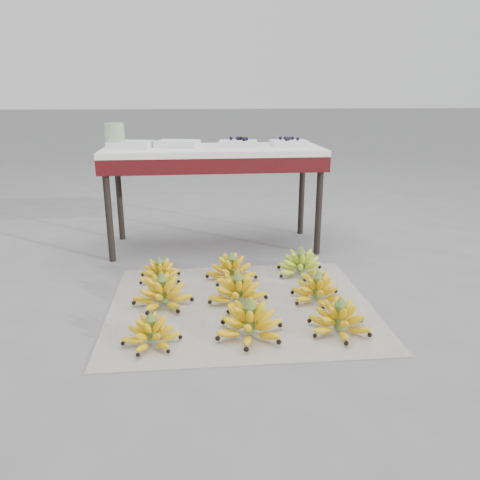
{
  "coord_description": "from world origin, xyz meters",
  "views": [
    {
      "loc": [
        -0.25,
        -2.11,
        0.98
      ],
      "look_at": [
        -0.0,
        0.17,
        0.26
      ],
      "focal_mm": 35.0,
      "sensor_mm": 36.0,
      "label": 1
    }
  ],
  "objects": [
    {
      "name": "newspaper_mat",
      "position": [
        -0.02,
        -0.06,
        0.0
      ],
      "size": [
        1.26,
        1.07,
        0.01
      ],
      "primitive_type": "cube",
      "rotation": [
        0.0,
        0.0,
        -0.01
      ],
      "color": "white",
      "rests_on": "ground"
    },
    {
      "name": "bunch_front_right",
      "position": [
        0.37,
        -0.37,
        0.06
      ],
      "size": [
        0.36,
        0.36,
        0.17
      ],
      "rotation": [
        0.0,
        0.0,
        0.42
      ],
      "color": "yellow",
      "rests_on": "newspaper_mat"
    },
    {
      "name": "bunch_back_left",
      "position": [
        -0.43,
        0.29,
        0.05
      ],
      "size": [
        0.3,
        0.3,
        0.14
      ],
      "rotation": [
        0.0,
        0.0,
        0.36
      ],
      "color": "yellow",
      "rests_on": "newspaper_mat"
    },
    {
      "name": "tray_far_left",
      "position": [
        -0.61,
        0.9,
        0.68
      ],
      "size": [
        0.29,
        0.24,
        0.04
      ],
      "color": "silver",
      "rests_on": "vendor_table"
    },
    {
      "name": "glass_jar",
      "position": [
        -0.7,
        0.9,
        0.73
      ],
      "size": [
        0.15,
        0.15,
        0.15
      ],
      "primitive_type": "cylinder",
      "rotation": [
        0.0,
        0.0,
        -0.29
      ],
      "color": "#DFF4C2",
      "rests_on": "vendor_table"
    },
    {
      "name": "bunch_mid_right",
      "position": [
        0.36,
        -0.05,
        0.06
      ],
      "size": [
        0.34,
        0.34,
        0.16
      ],
      "rotation": [
        0.0,
        0.0,
        0.35
      ],
      "color": "yellow",
      "rests_on": "newspaper_mat"
    },
    {
      "name": "bunch_back_right",
      "position": [
        0.36,
        0.3,
        0.06
      ],
      "size": [
        0.31,
        0.31,
        0.17
      ],
      "rotation": [
        0.0,
        0.0,
        0.13
      ],
      "color": "#96B52A",
      "rests_on": "newspaper_mat"
    },
    {
      "name": "ground",
      "position": [
        0.0,
        0.0,
        0.0
      ],
      "size": [
        60.0,
        60.0,
        0.0
      ],
      "primitive_type": "plane",
      "color": "#5E5E60",
      "rests_on": "ground"
    },
    {
      "name": "bunch_mid_center",
      "position": [
        -0.03,
        -0.04,
        0.06
      ],
      "size": [
        0.29,
        0.29,
        0.17
      ],
      "rotation": [
        0.0,
        0.0,
        -0.01
      ],
      "color": "yellow",
      "rests_on": "newspaper_mat"
    },
    {
      "name": "bunch_mid_left",
      "position": [
        -0.4,
        -0.02,
        0.06
      ],
      "size": [
        0.28,
        0.28,
        0.17
      ],
      "rotation": [
        0.0,
        0.0,
        -0.0
      ],
      "color": "yellow",
      "rests_on": "newspaper_mat"
    },
    {
      "name": "bunch_front_left",
      "position": [
        -0.42,
        -0.38,
        0.06
      ],
      "size": [
        0.26,
        0.26,
        0.14
      ],
      "rotation": [
        0.0,
        0.0,
        -0.1
      ],
      "color": "yellow",
      "rests_on": "newspaper_mat"
    },
    {
      "name": "bunch_front_center",
      "position": [
        -0.02,
        -0.36,
        0.07
      ],
      "size": [
        0.35,
        0.35,
        0.18
      ],
      "rotation": [
        0.0,
        0.0,
        0.22
      ],
      "color": "yellow",
      "rests_on": "newspaper_mat"
    },
    {
      "name": "vendor_table",
      "position": [
        -0.09,
        0.89,
        0.58
      ],
      "size": [
        1.37,
        0.55,
        0.66
      ],
      "color": "black",
      "rests_on": "ground"
    },
    {
      "name": "tray_left",
      "position": [
        -0.32,
        0.92,
        0.68
      ],
      "size": [
        0.29,
        0.24,
        0.04
      ],
      "color": "silver",
      "rests_on": "vendor_table"
    },
    {
      "name": "tray_right",
      "position": [
        0.07,
        0.9,
        0.68
      ],
      "size": [
        0.26,
        0.2,
        0.06
      ],
      "color": "silver",
      "rests_on": "vendor_table"
    },
    {
      "name": "bunch_back_center",
      "position": [
        -0.04,
        0.26,
        0.06
      ],
      "size": [
        0.35,
        0.35,
        0.17
      ],
      "rotation": [
        0.0,
        0.0,
        -0.38
      ],
      "color": "yellow",
      "rests_on": "newspaper_mat"
    },
    {
      "name": "tray_far_right",
      "position": [
        0.39,
        0.91,
        0.68
      ],
      "size": [
        0.23,
        0.17,
        0.06
      ],
      "color": "silver",
      "rests_on": "vendor_table"
    }
  ]
}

